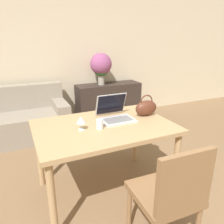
% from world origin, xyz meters
% --- Properties ---
extents(wall_back, '(10.00, 0.06, 2.70)m').
position_xyz_m(wall_back, '(0.00, 3.06, 1.35)').
color(wall_back, beige).
rests_on(wall_back, ground_plane).
extents(dining_table, '(1.30, 0.89, 0.75)m').
position_xyz_m(dining_table, '(-0.08, 0.80, 0.66)').
color(dining_table, tan).
rests_on(dining_table, ground_plane).
extents(chair, '(0.46, 0.46, 0.90)m').
position_xyz_m(chair, '(0.09, -0.01, 0.51)').
color(chair, olive).
rests_on(chair, ground_plane).
extents(couch, '(1.87, 0.78, 0.82)m').
position_xyz_m(couch, '(-1.00, 2.57, 0.29)').
color(couch, gray).
rests_on(couch, ground_plane).
extents(sideboard, '(1.25, 0.40, 0.71)m').
position_xyz_m(sideboard, '(0.84, 2.79, 0.35)').
color(sideboard, '#332823').
rests_on(sideboard, ground_plane).
extents(laptop, '(0.33, 0.34, 0.25)m').
position_xyz_m(laptop, '(0.09, 0.93, 0.82)').
color(laptop, silver).
rests_on(laptop, dining_table).
extents(drinking_glass, '(0.07, 0.07, 0.09)m').
position_xyz_m(drinking_glass, '(-0.15, 0.74, 0.80)').
color(drinking_glass, silver).
rests_on(drinking_glass, dining_table).
extents(wine_glass, '(0.08, 0.08, 0.13)m').
position_xyz_m(wine_glass, '(-0.31, 0.78, 0.84)').
color(wine_glass, silver).
rests_on(wine_glass, dining_table).
extents(handbag, '(0.25, 0.13, 0.23)m').
position_xyz_m(handbag, '(0.44, 0.87, 0.84)').
color(handbag, '#592D1E').
rests_on(handbag, dining_table).
extents(flower_vase, '(0.39, 0.39, 0.58)m').
position_xyz_m(flower_vase, '(0.68, 2.77, 1.06)').
color(flower_vase, '#9E998E').
rests_on(flower_vase, sideboard).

